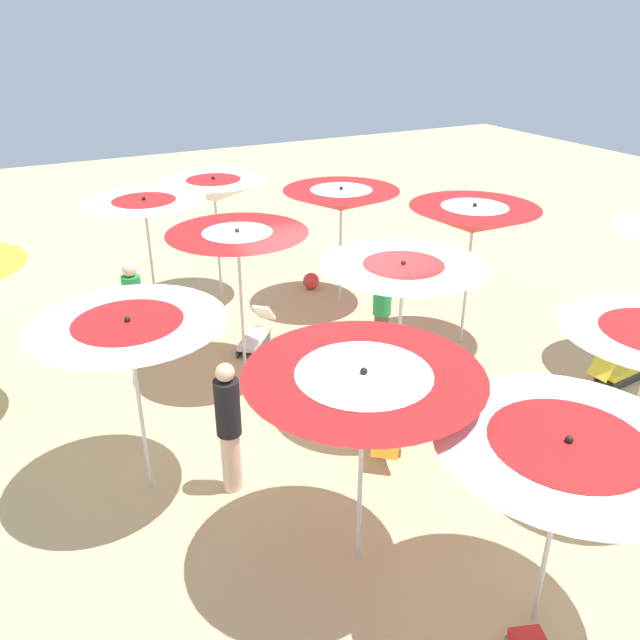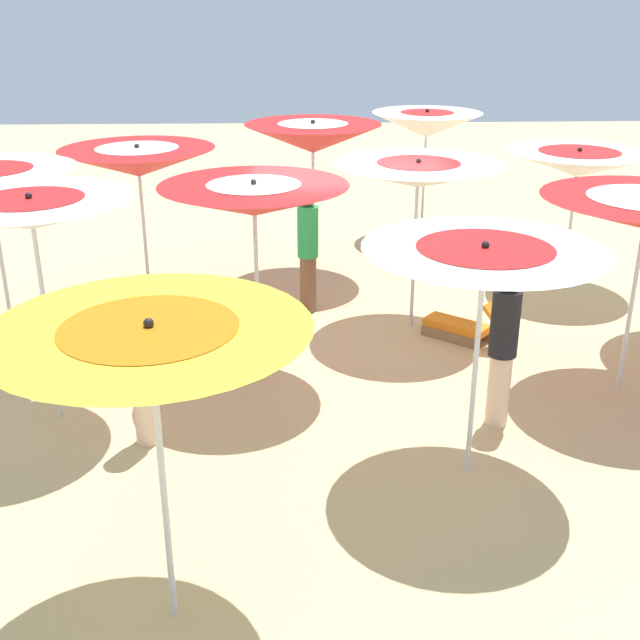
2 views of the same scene
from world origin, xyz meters
TOP-DOWN VIEW (x-y plane):
  - ground at (0.00, 0.00)m, footprint 38.75×38.75m
  - beach_umbrella_1 at (-2.03, 3.54)m, footprint 2.12×2.12m
  - beach_umbrella_2 at (-4.95, 1.72)m, footprint 2.02×2.02m
  - beach_umbrella_4 at (-0.47, 0.87)m, footprint 2.22×2.22m
  - beach_umbrella_5 at (-2.72, -0.43)m, footprint 2.13×2.13m
  - beach_umbrella_6 at (3.16, 0.90)m, footprint 2.17×2.17m
  - beach_umbrella_7 at (1.09, -1.19)m, footprint 2.12×2.12m
  - beach_umbrella_8 at (-1.65, -2.95)m, footprint 2.21×2.21m
  - beach_umbrella_9 at (4.99, -1.70)m, footprint 2.13×2.13m
  - beach_umbrella_10 at (1.93, -3.36)m, footprint 2.07×2.07m
  - lounger_0 at (0.05, 1.51)m, footprint 1.06×1.19m
  - lounger_1 at (-4.05, 1.81)m, footprint 1.12×0.44m
  - lounger_2 at (0.58, -1.95)m, footprint 1.05×1.13m
  - beachgoer_0 at (2.26, 1.40)m, footprint 0.30×0.30m
  - beachgoer_1 at (-1.10, -0.55)m, footprint 0.30×0.30m
  - beachgoer_2 at (2.51, -2.30)m, footprint 0.30×0.30m
  - beach_ball at (-1.44, -3.82)m, footprint 0.35×0.35m

SIDE VIEW (x-z plane):
  - ground at x=0.00m, z-range -0.04..0.00m
  - beach_ball at x=-1.44m, z-range 0.00..0.35m
  - lounger_0 at x=0.05m, z-range -0.10..0.53m
  - lounger_2 at x=0.58m, z-range -0.10..0.53m
  - lounger_1 at x=-4.05m, z-range -0.12..0.55m
  - beachgoer_0 at x=2.26m, z-range 0.04..1.80m
  - beachgoer_2 at x=2.51m, z-range 0.05..1.81m
  - beachgoer_1 at x=-1.10m, z-range 0.05..1.84m
  - beach_umbrella_1 at x=-2.03m, z-range 0.85..3.05m
  - beach_umbrella_6 at x=3.16m, z-range 0.93..3.26m
  - beach_umbrella_8 at x=-1.65m, z-range 0.92..3.28m
  - beach_umbrella_2 at x=-4.95m, z-range 0.91..3.29m
  - beach_umbrella_4 at x=-0.47m, z-range 0.96..3.31m
  - beach_umbrella_9 at x=4.99m, z-range 0.95..3.34m
  - beach_umbrella_7 at x=1.09m, z-range 0.98..3.42m
  - beach_umbrella_5 at x=-2.72m, z-range 0.98..3.50m
  - beach_umbrella_10 at x=1.93m, z-range 1.04..3.54m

